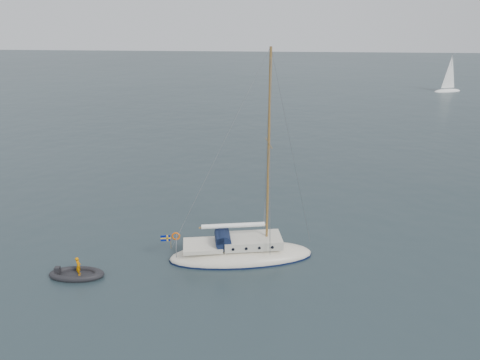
{
  "coord_description": "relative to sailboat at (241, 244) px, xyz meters",
  "views": [
    {
      "loc": [
        1.6,
        -27.83,
        15.92
      ],
      "look_at": [
        -0.46,
        0.0,
        5.48
      ],
      "focal_mm": 35.0,
      "sensor_mm": 36.0,
      "label": 1
    }
  ],
  "objects": [
    {
      "name": "ground",
      "position": [
        0.35,
        0.32,
        -1.09
      ],
      "size": [
        300.0,
        300.0,
        0.0
      ],
      "primitive_type": "plane",
      "color": "black",
      "rests_on": "ground"
    },
    {
      "name": "rib",
      "position": [
        -10.11,
        -3.07,
        -0.87
      ],
      "size": [
        3.46,
        1.57,
        1.4
      ],
      "rotation": [
        0.0,
        0.0,
        0.05
      ],
      "color": "black",
      "rests_on": "ground"
    },
    {
      "name": "distant_yacht_c",
      "position": [
        35.83,
        67.57,
        2.25
      ],
      "size": [
        5.89,
        3.14,
        7.8
      ],
      "rotation": [
        0.0,
        0.0,
        0.38
      ],
      "color": "white",
      "rests_on": "ground"
    },
    {
      "name": "sailboat",
      "position": [
        0.0,
        0.0,
        0.0
      ],
      "size": [
        10.08,
        3.02,
        14.36
      ],
      "rotation": [
        0.0,
        0.0,
        0.18
      ],
      "color": "#F2E7CF",
      "rests_on": "ground"
    },
    {
      "name": "dinghy",
      "position": [
        -1.87,
        0.51,
        -0.9
      ],
      "size": [
        3.01,
        1.36,
        0.43
      ],
      "rotation": [
        0.0,
        0.0,
        0.02
      ],
      "color": "#4F4E54",
      "rests_on": "ground"
    }
  ]
}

